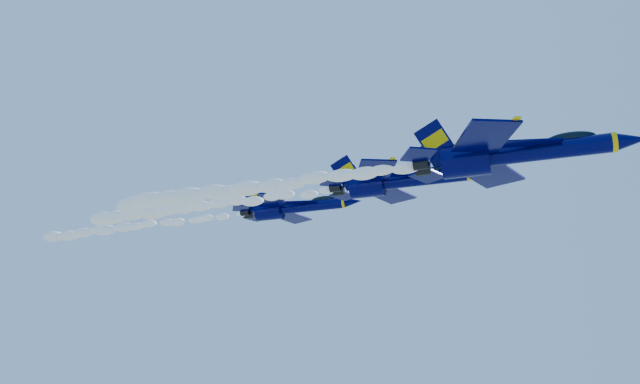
% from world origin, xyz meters
% --- Properties ---
extents(jet_lead, '(19.70, 16.16, 7.32)m').
position_xyz_m(jet_lead, '(21.13, -12.54, 150.72)').
color(jet_lead, '#000039').
extents(smoke_trail_jet_lead, '(31.79, 2.04, 1.83)m').
position_xyz_m(smoke_trail_jet_lead, '(-3.19, -12.54, 150.33)').
color(smoke_trail_jet_lead, white).
extents(jet_second, '(17.53, 14.38, 6.51)m').
position_xyz_m(jet_second, '(9.34, -3.11, 152.98)').
color(jet_second, '#000039').
extents(smoke_trail_jet_second, '(31.79, 1.81, 1.63)m').
position_xyz_m(smoke_trail_jet_second, '(-14.05, -3.11, 152.60)').
color(smoke_trail_jet_second, white).
extents(jet_third, '(16.21, 13.30, 6.02)m').
position_xyz_m(jet_third, '(-6.28, 5.93, 154.39)').
color(jet_third, '#000039').
extents(smoke_trail_jet_third, '(31.79, 1.68, 1.51)m').
position_xyz_m(smoke_trail_jet_third, '(-29.10, 5.93, 154.03)').
color(smoke_trail_jet_third, white).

